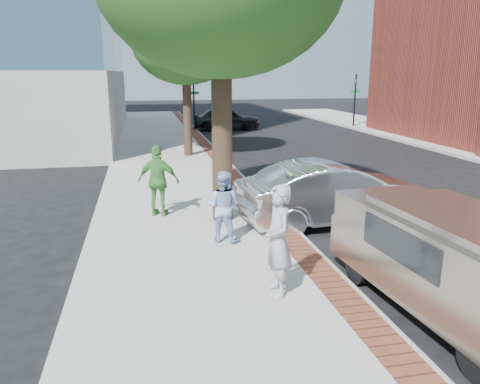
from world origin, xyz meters
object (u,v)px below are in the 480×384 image
object	(u,v)px
person_gray	(278,241)
bg_car	(226,118)
parking_meter	(290,189)
person_officer	(223,206)
van	(448,257)
sedan_silver	(333,193)
person_green	(159,181)

from	to	relation	value
person_gray	bg_car	bearing A→B (deg)	169.57
parking_meter	person_officer	bearing A→B (deg)	-167.92
person_gray	van	world-z (taller)	person_gray
parking_meter	person_officer	size ratio (longest dim) A/B	0.90
person_officer	sedan_silver	xyz separation A→B (m)	(3.15, 1.14, -0.14)
bg_car	sedan_silver	bearing A→B (deg)	-179.62
person_green	sedan_silver	xyz separation A→B (m)	(4.51, -1.17, -0.28)
parking_meter	sedan_silver	bearing A→B (deg)	28.09
bg_car	van	xyz separation A→B (m)	(-0.99, -26.18, 0.19)
parking_meter	person_green	world-z (taller)	person_green
parking_meter	person_green	size ratio (longest dim) A/B	0.77
person_green	van	size ratio (longest dim) A/B	0.38
person_green	bg_car	bearing A→B (deg)	-83.42
person_gray	person_green	bearing A→B (deg)	-162.81
person_green	bg_car	xyz separation A→B (m)	(5.44, 20.13, -0.32)
sedan_silver	van	world-z (taller)	van
parking_meter	van	xyz separation A→B (m)	(1.40, -4.11, -0.22)
person_gray	person_green	world-z (taller)	person_gray
person_green	sedan_silver	world-z (taller)	person_green
sedan_silver	bg_car	xyz separation A→B (m)	(0.93, 21.30, -0.03)
person_gray	sedan_silver	bearing A→B (deg)	143.69
person_officer	person_green	distance (m)	2.68
person_green	sedan_silver	bearing A→B (deg)	-172.81
person_officer	bg_car	bearing A→B (deg)	-69.76
bg_car	van	distance (m)	26.20
person_officer	van	distance (m)	4.86
sedan_silver	bg_car	size ratio (longest dim) A/B	1.08
person_officer	parking_meter	bearing A→B (deg)	-137.36
parking_meter	van	distance (m)	4.34
parking_meter	bg_car	distance (m)	22.21
parking_meter	sedan_silver	distance (m)	1.70
person_green	van	bearing A→B (deg)	148.06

